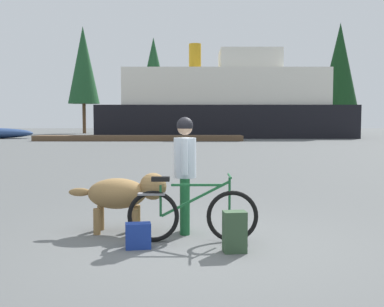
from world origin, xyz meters
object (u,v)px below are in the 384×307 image
at_px(person_cyclist, 184,164).
at_px(ferry_boat, 225,105).
at_px(dog, 124,193).
at_px(bicycle, 191,214).
at_px(handbag_pannier, 137,236).
at_px(backpack, 234,232).

bearing_deg(person_cyclist, ferry_boat, 85.05).
relative_size(person_cyclist, ferry_boat, 0.07).
xyz_separation_m(person_cyclist, dog, (-0.88, 0.04, -0.43)).
xyz_separation_m(bicycle, handbag_pannier, (-0.68, -0.32, -0.22)).
relative_size(dog, handbag_pannier, 4.35).
xyz_separation_m(bicycle, person_cyclist, (-0.10, 0.51, 0.62)).
bearing_deg(bicycle, ferry_boat, 85.27).
height_order(bicycle, ferry_boat, ferry_boat).
bearing_deg(backpack, handbag_pannier, 172.13).
bearing_deg(handbag_pannier, ferry_boat, 84.28).
relative_size(person_cyclist, dog, 1.18).
bearing_deg(dog, handbag_pannier, -71.12).
xyz_separation_m(backpack, ferry_boat, (2.53, 37.49, 2.69)).
xyz_separation_m(handbag_pannier, ferry_boat, (3.74, 37.33, 2.79)).
bearing_deg(bicycle, dog, 150.59).
bearing_deg(bicycle, handbag_pannier, -155.06).
bearing_deg(handbag_pannier, person_cyclist, 54.73).
bearing_deg(backpack, dog, 145.55).
bearing_deg(ferry_boat, dog, -96.32).
xyz_separation_m(dog, backpack, (1.50, -1.03, -0.31)).
relative_size(bicycle, ferry_boat, 0.08).
bearing_deg(bicycle, backpack, -42.32).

